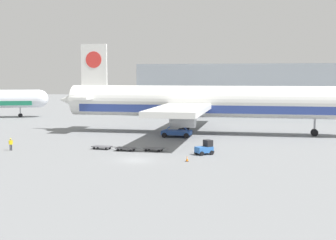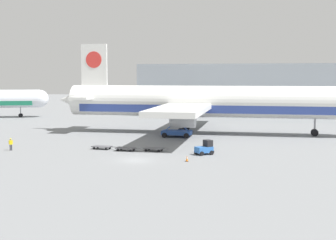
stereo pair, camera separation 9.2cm
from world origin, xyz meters
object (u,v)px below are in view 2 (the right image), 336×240
at_px(baggage_dolly_second, 126,148).
at_px(baggage_dolly_third, 154,148).
at_px(baggage_tug_foreground, 205,148).
at_px(traffic_cone_near, 187,159).
at_px(baggage_dolly_lead, 102,147).
at_px(ground_crew_near, 11,143).
at_px(airplane_main, 201,103).
at_px(scissor_lift_loader, 177,126).

bearing_deg(baggage_dolly_second, baggage_dolly_third, 15.50).
relative_size(baggage_tug_foreground, traffic_cone_near, 3.73).
distance_m(baggage_dolly_third, traffic_cone_near, 9.33).
xyz_separation_m(baggage_dolly_lead, ground_crew_near, (-12.60, -3.79, 0.68)).
height_order(baggage_tug_foreground, ground_crew_near, baggage_tug_foreground).
relative_size(baggage_tug_foreground, ground_crew_near, 1.54).
height_order(baggage_dolly_lead, baggage_dolly_second, same).
distance_m(baggage_dolly_lead, baggage_dolly_third, 7.96).
bearing_deg(traffic_cone_near, baggage_dolly_third, 129.97).
distance_m(baggage_dolly_second, traffic_cone_near, 11.97).
bearing_deg(baggage_tug_foreground, airplane_main, 59.22).
distance_m(baggage_dolly_second, ground_crew_near, 16.81).
relative_size(ground_crew_near, traffic_cone_near, 2.43).
height_order(airplane_main, baggage_dolly_lead, airplane_main).
relative_size(scissor_lift_loader, ground_crew_near, 2.88).
bearing_deg(traffic_cone_near, baggage_tug_foreground, 74.32).
relative_size(airplane_main, baggage_dolly_third, 15.41).
bearing_deg(ground_crew_near, baggage_tug_foreground, -24.26).
bearing_deg(ground_crew_near, traffic_cone_near, -36.28).
xyz_separation_m(baggage_tug_foreground, ground_crew_near, (-28.16, -2.14, 0.20)).
height_order(baggage_dolly_lead, ground_crew_near, ground_crew_near).
relative_size(scissor_lift_loader, baggage_dolly_lead, 1.38).
height_order(baggage_dolly_second, baggage_dolly_third, same).
height_order(airplane_main, traffic_cone_near, airplane_main).
bearing_deg(airplane_main, baggage_tug_foreground, -81.55).
bearing_deg(baggage_dolly_third, baggage_tug_foreground, -3.84).
bearing_deg(baggage_dolly_third, scissor_lift_loader, 95.43).
bearing_deg(baggage_dolly_lead, airplane_main, 68.11).
relative_size(airplane_main, baggage_tug_foreground, 20.84).
xyz_separation_m(baggage_dolly_second, ground_crew_near, (-16.53, -2.96, 0.68)).
distance_m(scissor_lift_loader, ground_crew_near, 28.79).
distance_m(baggage_tug_foreground, ground_crew_near, 28.24).
bearing_deg(baggage_dolly_lead, baggage_dolly_third, 5.36).
bearing_deg(baggage_tug_foreground, ground_crew_near, 144.82).
height_order(baggage_dolly_second, traffic_cone_near, traffic_cone_near).
distance_m(scissor_lift_loader, baggage_dolly_second, 17.40).
bearing_deg(scissor_lift_loader, traffic_cone_near, -76.80).
bearing_deg(baggage_dolly_second, airplane_main, 77.32).
xyz_separation_m(scissor_lift_loader, baggage_tug_foreground, (7.20, -17.58, -1.06)).
height_order(scissor_lift_loader, baggage_dolly_third, scissor_lift_loader).
distance_m(scissor_lift_loader, baggage_dolly_third, 16.22).
height_order(baggage_tug_foreground, baggage_dolly_lead, baggage_tug_foreground).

